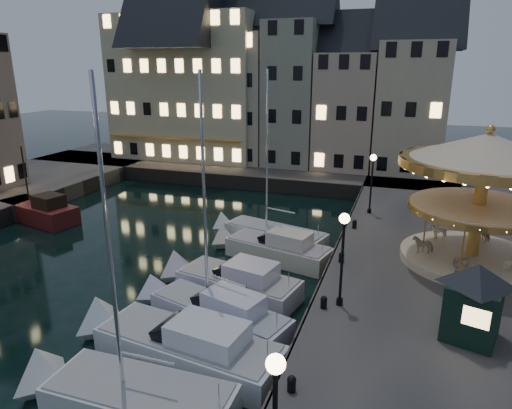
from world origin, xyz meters
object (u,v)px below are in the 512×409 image
(motorboat_d, at_px, (232,282))
(red_fishing_boat, at_px, (40,212))
(bollard_a, at_px, (292,383))
(motorboat_b, at_px, (181,345))
(motorboat_c, at_px, (212,312))
(motorboat_f, at_px, (268,235))
(ticket_kiosk, at_px, (476,289))
(bollard_d, at_px, (355,224))
(motorboat_e, at_px, (272,249))
(streetlamp_b, at_px, (343,247))
(motorboat_a, at_px, (126,397))
(bollard_b, at_px, (324,302))
(streetlamp_c, at_px, (372,175))
(carousel, at_px, (484,175))
(bollard_c, at_px, (341,257))

(motorboat_d, distance_m, red_fishing_boat, 18.94)
(bollard_a, height_order, motorboat_b, motorboat_b)
(motorboat_c, distance_m, motorboat_f, 10.43)
(motorboat_b, bearing_deg, ticket_kiosk, 16.37)
(motorboat_b, distance_m, motorboat_f, 13.08)
(bollard_d, height_order, motorboat_e, motorboat_e)
(streetlamp_b, bearing_deg, motorboat_c, -165.72)
(motorboat_a, xyz_separation_m, motorboat_d, (0.32, 8.85, 0.10))
(bollard_a, relative_size, bollard_b, 1.00)
(bollard_d, distance_m, motorboat_f, 5.66)
(streetlamp_c, distance_m, carousel, 9.23)
(bollard_b, distance_m, carousel, 10.64)
(bollard_b, xyz_separation_m, ticket_kiosk, (5.66, -0.40, 1.75))
(bollard_a, distance_m, motorboat_a, 5.66)
(streetlamp_b, relative_size, bollard_a, 7.32)
(streetlamp_b, bearing_deg, motorboat_f, 123.91)
(motorboat_c, xyz_separation_m, motorboat_e, (0.41, 7.95, -0.04))
(bollard_a, distance_m, motorboat_c, 6.74)
(bollard_a, xyz_separation_m, motorboat_b, (-5.02, 1.96, -0.96))
(motorboat_b, relative_size, motorboat_d, 1.18)
(red_fishing_boat, xyz_separation_m, carousel, (29.53, -1.07, 5.36))
(motorboat_c, xyz_separation_m, carousel, (11.30, 8.05, 5.37))
(motorboat_a, bearing_deg, carousel, 49.32)
(streetlamp_c, xyz_separation_m, motorboat_a, (-6.03, -20.68, -3.48))
(carousel, bearing_deg, bollard_b, -132.09)
(red_fishing_boat, bearing_deg, carousel, -2.08)
(bollard_b, xyz_separation_m, bollard_c, (0.00, 5.00, 0.00))
(bollard_c, height_order, motorboat_c, motorboat_c)
(streetlamp_c, relative_size, bollard_a, 7.32)
(motorboat_c, xyz_separation_m, motorboat_d, (-0.28, 3.05, -0.04))
(bollard_c, distance_m, motorboat_e, 4.97)
(streetlamp_b, relative_size, bollard_d, 7.32)
(motorboat_b, distance_m, motorboat_d, 5.71)
(red_fishing_boat, distance_m, ticket_kiosk, 30.10)
(motorboat_c, height_order, ticket_kiosk, motorboat_c)
(motorboat_b, relative_size, motorboat_e, 1.17)
(bollard_b, bearing_deg, motorboat_b, -144.80)
(bollard_d, xyz_separation_m, motorboat_e, (-4.42, -3.43, -0.96))
(motorboat_f, bearing_deg, motorboat_b, -88.01)
(carousel, bearing_deg, bollard_d, 152.83)
(motorboat_c, relative_size, ticket_kiosk, 2.99)
(streetlamp_b, xyz_separation_m, bollard_c, (-0.60, 4.50, -2.41))
(motorboat_a, bearing_deg, red_fishing_boat, 139.71)
(bollard_c, relative_size, red_fishing_boat, 0.08)
(streetlamp_b, relative_size, red_fishing_boat, 0.58)
(streetlamp_c, distance_m, bollard_c, 9.34)
(motorboat_f, bearing_deg, motorboat_e, -66.79)
(bollard_b, bearing_deg, bollard_c, 90.00)
(streetlamp_c, xyz_separation_m, motorboat_f, (-6.07, -4.47, -3.49))
(bollard_a, relative_size, motorboat_b, 0.07)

